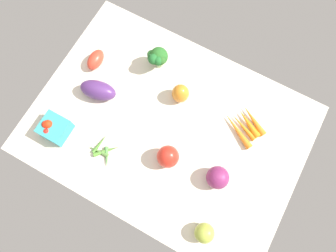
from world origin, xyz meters
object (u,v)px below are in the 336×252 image
(heirloom_tomato_green, at_px, (204,233))
(eggplant, at_px, (98,90))
(carrot_bunch, at_px, (246,125))
(okra_pile, at_px, (103,151))
(red_onion_near_basket, at_px, (218,178))
(berry_basket, at_px, (54,128))
(bell_pepper_red, at_px, (168,157))
(roma_tomato, at_px, (95,60))
(broccoli_head, at_px, (157,57))
(bell_pepper_orange, at_px, (180,93))

(heirloom_tomato_green, distance_m, eggplant, 0.66)
(carrot_bunch, height_order, okra_pile, carrot_bunch)
(okra_pile, distance_m, heirloom_tomato_green, 0.47)
(heirloom_tomato_green, bearing_deg, red_onion_near_basket, -76.87)
(berry_basket, relative_size, eggplant, 0.68)
(bell_pepper_red, bearing_deg, roma_tomato, -25.12)
(broccoli_head, xyz_separation_m, berry_basket, (0.21, 0.43, -0.03))
(heirloom_tomato_green, relative_size, bell_pepper_red, 0.74)
(okra_pile, distance_m, broccoli_head, 0.42)
(okra_pile, bearing_deg, bell_pepper_orange, -114.42)
(berry_basket, bearing_deg, carrot_bunch, -149.91)
(red_onion_near_basket, relative_size, bell_pepper_orange, 0.98)
(berry_basket, xyz_separation_m, roma_tomato, (0.02, -0.32, -0.01))
(carrot_bunch, bearing_deg, broccoli_head, -8.65)
(carrot_bunch, xyz_separation_m, okra_pile, (0.43, 0.35, -0.01))
(bell_pepper_orange, distance_m, broccoli_head, 0.17)
(red_onion_near_basket, height_order, roma_tomato, red_onion_near_basket)
(red_onion_near_basket, relative_size, roma_tomato, 0.90)
(bell_pepper_red, relative_size, broccoli_head, 0.89)
(okra_pile, height_order, eggplant, eggplant)
(heirloom_tomato_green, bearing_deg, broccoli_head, -46.94)
(eggplant, bearing_deg, broccoli_head, 44.20)
(roma_tomato, bearing_deg, red_onion_near_basket, -108.66)
(berry_basket, distance_m, eggplant, 0.22)
(red_onion_near_basket, bearing_deg, bell_pepper_red, 5.89)
(carrot_bunch, bearing_deg, okra_pile, 39.07)
(heirloom_tomato_green, bearing_deg, roma_tomato, -29.08)
(carrot_bunch, bearing_deg, eggplant, 15.40)
(red_onion_near_basket, height_order, bell_pepper_red, bell_pepper_red)
(bell_pepper_red, distance_m, broccoli_head, 0.39)
(broccoli_head, relative_size, eggplant, 0.73)
(okra_pile, relative_size, bell_pepper_red, 1.24)
(red_onion_near_basket, distance_m, berry_basket, 0.64)
(carrot_bunch, height_order, berry_basket, berry_basket)
(broccoli_head, distance_m, roma_tomato, 0.26)
(broccoli_head, distance_m, berry_basket, 0.48)
(red_onion_near_basket, height_order, bell_pepper_orange, bell_pepper_orange)
(okra_pile, xyz_separation_m, bell_pepper_red, (-0.23, -0.09, 0.04))
(eggplant, bearing_deg, okra_pile, -67.39)
(eggplant, bearing_deg, red_onion_near_basket, -21.12)
(okra_pile, distance_m, bell_pepper_orange, 0.37)
(red_onion_near_basket, xyz_separation_m, roma_tomato, (0.64, -0.19, -0.01))
(okra_pile, xyz_separation_m, broccoli_head, (-0.01, -0.41, 0.06))
(red_onion_near_basket, relative_size, berry_basket, 0.85)
(red_onion_near_basket, relative_size, eggplant, 0.58)
(heirloom_tomato_green, height_order, bell_pepper_red, bell_pepper_red)
(eggplant, bearing_deg, bell_pepper_red, -28.24)
(bell_pepper_orange, height_order, broccoli_head, broccoli_head)
(red_onion_near_basket, bearing_deg, berry_basket, 11.69)
(bell_pepper_red, bearing_deg, heirloom_tomato_green, 144.16)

